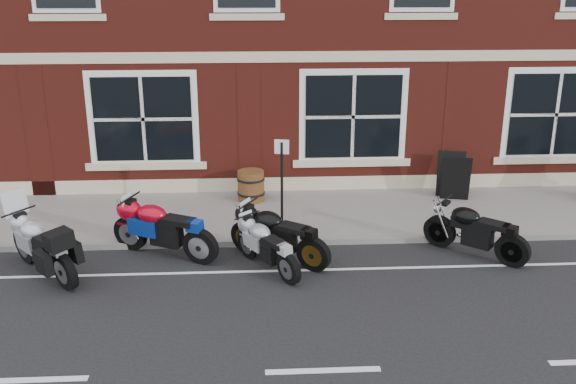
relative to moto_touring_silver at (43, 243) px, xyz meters
name	(u,v)px	position (x,y,z in m)	size (l,w,h in m)	color
ground	(305,275)	(4.74, -0.34, -0.60)	(80.00, 80.00, 0.00)	black
sidewalk	(295,214)	(4.74, 2.66, -0.54)	(30.00, 3.00, 0.12)	slate
kerb	(300,242)	(4.74, 1.08, -0.54)	(30.00, 0.16, 0.12)	slate
moto_touring_silver	(43,243)	(0.00, 0.00, 0.00)	(1.61, 1.76, 1.48)	black
moto_sport_red	(163,227)	(2.07, 0.69, 0.00)	(2.13, 1.21, 1.05)	black
moto_sport_black	(278,233)	(4.27, 0.33, -0.03)	(1.86, 1.42, 0.99)	black
moto_sport_silver	(268,244)	(4.06, -0.05, -0.10)	(1.13, 1.69, 0.87)	black
moto_naked_black	(474,229)	(8.06, 0.37, -0.05)	(1.66, 1.57, 0.97)	black
a_board_sign	(453,176)	(8.56, 3.40, 0.07)	(0.66, 0.44, 1.10)	black
barrel_planter	(251,186)	(3.76, 3.50, -0.12)	(0.65, 0.65, 0.73)	#4D2814
parking_sign	(282,182)	(4.38, 1.21, 0.70)	(0.29, 0.08, 2.04)	black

